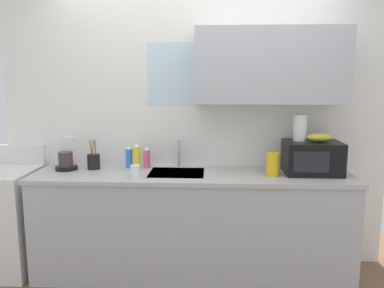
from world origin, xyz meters
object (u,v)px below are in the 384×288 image
at_px(microwave, 312,158).
at_px(cereal_canister, 273,164).
at_px(paper_towel_roll, 300,128).
at_px(dish_soap_bottle_pink, 147,158).
at_px(mug_white, 135,171).
at_px(dish_soap_bottle_yellow, 137,156).
at_px(utensil_crock, 94,161).
at_px(banana_bunch, 319,138).
at_px(dish_soap_bottle_blue, 129,157).
at_px(coffee_maker, 67,157).
at_px(stove_range, 2,220).

height_order(microwave, cereal_canister, microwave).
bearing_deg(paper_towel_roll, microwave, -27.38).
bearing_deg(dish_soap_bottle_pink, mug_white, -97.10).
height_order(dish_soap_bottle_yellow, utensil_crock, utensil_crock).
relative_size(microwave, dish_soap_bottle_yellow, 1.99).
bearing_deg(banana_bunch, dish_soap_bottle_blue, 175.36).
xyz_separation_m(banana_bunch, mug_white, (-1.50, -0.19, -0.26)).
distance_m(banana_bunch, dish_soap_bottle_blue, 1.64).
bearing_deg(paper_towel_roll, coffee_maker, 179.76).
bearing_deg(mug_white, microwave, 7.39).
height_order(microwave, dish_soap_bottle_yellow, microwave).
height_order(mug_white, utensil_crock, utensil_crock).
xyz_separation_m(stove_range, coffee_maker, (0.58, 0.10, 0.55)).
height_order(dish_soap_bottle_blue, utensil_crock, utensil_crock).
relative_size(microwave, coffee_maker, 1.64).
relative_size(dish_soap_bottle_pink, mug_white, 2.08).
bearing_deg(microwave, dish_soap_bottle_blue, 175.16).
xyz_separation_m(microwave, utensil_crock, (-1.87, 0.07, -0.07)).
relative_size(dish_soap_bottle_yellow, dish_soap_bottle_blue, 1.13).
relative_size(stove_range, microwave, 2.35).
bearing_deg(microwave, mug_white, -172.61).
xyz_separation_m(stove_range, mug_white, (1.23, -0.14, 0.49)).
bearing_deg(coffee_maker, dish_soap_bottle_blue, 7.84).
bearing_deg(dish_soap_bottle_yellow, mug_white, -81.06).
height_order(banana_bunch, coffee_maker, banana_bunch).
bearing_deg(microwave, utensil_crock, 177.82).
height_order(paper_towel_roll, utensil_crock, paper_towel_roll).
distance_m(dish_soap_bottle_yellow, cereal_canister, 1.18).
bearing_deg(dish_soap_bottle_yellow, cereal_canister, -10.04).
height_order(stove_range, mug_white, stove_range).
relative_size(coffee_maker, dish_soap_bottle_blue, 1.37).
bearing_deg(dish_soap_bottle_blue, paper_towel_roll, -3.17).
xyz_separation_m(paper_towel_roll, mug_white, (-1.35, -0.24, -0.33)).
xyz_separation_m(microwave, dish_soap_bottle_pink, (-1.41, 0.13, -0.04)).
distance_m(paper_towel_roll, dish_soap_bottle_blue, 1.50).
relative_size(dish_soap_bottle_yellow, cereal_canister, 1.22).
distance_m(banana_bunch, mug_white, 1.54).
height_order(banana_bunch, mug_white, banana_bunch).
height_order(cereal_canister, utensil_crock, utensil_crock).
distance_m(dish_soap_bottle_pink, dish_soap_bottle_yellow, 0.09).
height_order(paper_towel_roll, mug_white, paper_towel_roll).
distance_m(paper_towel_roll, cereal_canister, 0.40).
bearing_deg(mug_white, dish_soap_bottle_pink, 82.90).
xyz_separation_m(dish_soap_bottle_pink, cereal_canister, (1.07, -0.23, 0.00)).
bearing_deg(coffee_maker, utensil_crock, 2.86).
bearing_deg(cereal_canister, dish_soap_bottle_blue, 169.36).
relative_size(coffee_maker, dish_soap_bottle_yellow, 1.21).
bearing_deg(coffee_maker, microwave, -1.63).
bearing_deg(utensil_crock, cereal_canister, -6.32).
xyz_separation_m(microwave, coffee_maker, (-2.10, 0.06, -0.03)).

